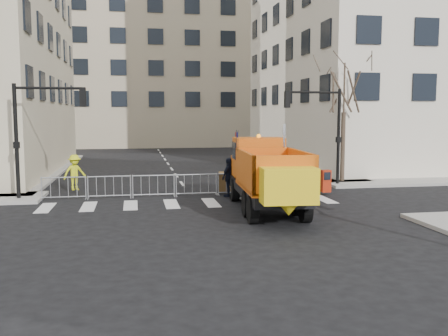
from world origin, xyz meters
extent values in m
plane|color=black|center=(0.00, 0.00, 0.00)|extent=(120.00, 120.00, 0.00)
cube|color=gray|center=(0.00, 8.50, 0.07)|extent=(64.00, 5.00, 0.15)
cube|color=#B9A78D|center=(0.00, 52.00, 12.00)|extent=(30.00, 18.00, 24.00)
cylinder|color=black|center=(-8.00, 7.50, 2.70)|extent=(0.18, 0.18, 5.40)
cylinder|color=black|center=(8.50, 9.50, 2.70)|extent=(0.18, 0.18, 5.40)
cube|color=black|center=(2.68, 3.26, 0.89)|extent=(2.60, 6.91, 0.42)
cylinder|color=black|center=(1.85, 5.77, 0.52)|extent=(0.40, 1.06, 1.04)
cylinder|color=black|center=(3.82, 5.64, 0.52)|extent=(0.40, 1.06, 1.04)
cylinder|color=black|center=(1.62, 2.10, 0.52)|extent=(0.40, 1.06, 1.04)
cylinder|color=black|center=(3.59, 1.98, 0.52)|extent=(0.40, 1.06, 1.04)
cylinder|color=black|center=(1.54, 0.88, 0.52)|extent=(0.40, 1.06, 1.04)
cylinder|color=black|center=(3.51, 0.75, 0.52)|extent=(0.40, 1.06, 1.04)
cube|color=#C8520B|center=(2.87, 6.27, 1.55)|extent=(2.07, 1.63, 0.94)
cube|color=#C8520B|center=(2.80, 5.05, 2.12)|extent=(2.26, 1.64, 1.70)
cylinder|color=silver|center=(3.74, 4.28, 2.45)|extent=(0.13, 0.13, 2.26)
cube|color=#C8520B|center=(2.60, 1.95, 1.88)|extent=(2.62, 4.29, 1.55)
cube|color=yellow|center=(2.43, -0.59, 1.60)|extent=(1.94, 1.06, 1.22)
cube|color=brown|center=(2.98, 7.87, 0.61)|extent=(3.04, 0.74, 1.06)
imported|color=black|center=(4.08, 7.00, 0.89)|extent=(0.76, 0.62, 1.79)
imported|color=black|center=(2.88, 6.73, 0.97)|extent=(1.12, 0.98, 1.95)
imported|color=black|center=(1.84, 7.00, 0.95)|extent=(1.12, 1.11, 1.90)
imported|color=#CFD719|center=(-5.70, 9.53, 1.06)|extent=(1.35, 1.13, 1.82)
cube|color=#A0230C|center=(6.66, 6.67, 0.70)|extent=(0.46, 0.41, 1.10)
camera|label=1|loc=(-2.70, -16.63, 4.00)|focal=40.00mm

